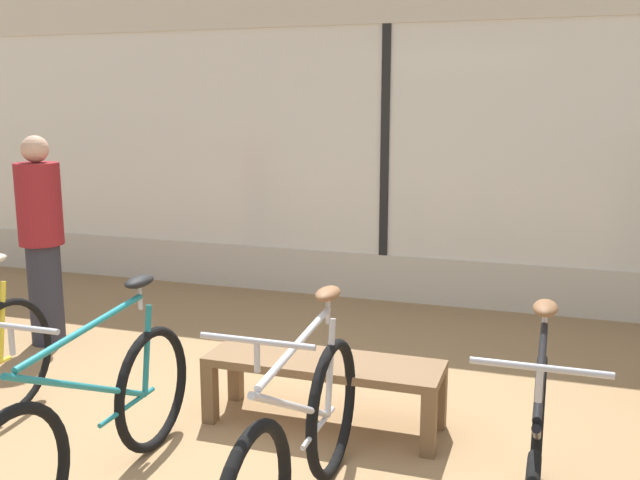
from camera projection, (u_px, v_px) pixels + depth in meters
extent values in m
plane|color=#99754C|center=(220.00, 478.00, 3.66)|extent=(24.00, 24.00, 0.00)
cube|color=beige|center=(383.00, 277.00, 6.93)|extent=(12.00, 0.08, 0.45)
cube|color=silver|center=(386.00, 143.00, 6.68)|extent=(12.00, 0.04, 2.15)
cube|color=black|center=(385.00, 143.00, 6.66)|extent=(0.08, 0.02, 2.15)
torus|color=black|center=(10.00, 357.00, 4.35)|extent=(0.05, 0.73, 0.73)
cylinder|color=gold|center=(2.00, 322.00, 4.27)|extent=(0.03, 0.11, 0.49)
torus|color=black|center=(153.00, 389.00, 3.93)|extent=(0.05, 0.69, 0.69)
cylinder|color=#1E7A7F|center=(85.00, 387.00, 3.34)|extent=(0.03, 1.00, 0.51)
cylinder|color=#1E7A7F|center=(147.00, 350.00, 3.84)|extent=(0.03, 0.11, 0.49)
cylinder|color=#1E7A7F|center=(85.00, 329.00, 3.32)|extent=(0.03, 0.93, 0.10)
cylinder|color=#1E7A7F|center=(128.00, 406.00, 3.70)|extent=(0.03, 0.49, 0.03)
cylinder|color=#B2B2B7|center=(140.00, 296.00, 3.75)|extent=(0.02, 0.02, 0.14)
ellipsoid|color=black|center=(139.00, 281.00, 3.73)|extent=(0.11, 0.22, 0.06)
cylinder|color=#B2B2B7|center=(12.00, 341.00, 2.87)|extent=(0.02, 0.02, 0.12)
cylinder|color=#ADADB2|center=(10.00, 326.00, 2.86)|extent=(0.46, 0.02, 0.02)
torus|color=black|center=(332.00, 409.00, 3.64)|extent=(0.06, 0.72, 0.72)
cylinder|color=#BCBCC1|center=(295.00, 407.00, 3.10)|extent=(0.03, 0.93, 0.51)
cylinder|color=#BCBCC1|center=(330.00, 367.00, 3.56)|extent=(0.03, 0.11, 0.49)
cylinder|color=#BCBCC1|center=(297.00, 344.00, 3.07)|extent=(0.03, 0.86, 0.10)
cylinder|color=#BCBCC1|center=(318.00, 427.00, 3.44)|extent=(0.03, 0.45, 0.03)
cylinder|color=#B2B2B7|center=(328.00, 309.00, 3.47)|extent=(0.02, 0.02, 0.14)
ellipsoid|color=brown|center=(328.00, 294.00, 3.45)|extent=(0.11, 0.22, 0.06)
cylinder|color=#B2B2B7|center=(257.00, 357.00, 2.65)|extent=(0.02, 0.02, 0.12)
cylinder|color=#ADADB2|center=(257.00, 341.00, 2.64)|extent=(0.46, 0.02, 0.02)
torus|color=black|center=(538.00, 431.00, 3.38)|extent=(0.05, 0.73, 0.73)
cylinder|color=black|center=(537.00, 434.00, 2.82)|extent=(0.03, 0.95, 0.51)
cylinder|color=black|center=(541.00, 387.00, 3.30)|extent=(0.03, 0.11, 0.49)
cylinder|color=black|center=(541.00, 366.00, 2.80)|extent=(0.03, 0.88, 0.10)
cylinder|color=black|center=(536.00, 453.00, 3.16)|extent=(0.03, 0.46, 0.03)
cylinder|color=#B2B2B7|center=(544.00, 325.00, 3.20)|extent=(0.02, 0.02, 0.14)
ellipsoid|color=brown|center=(545.00, 308.00, 3.18)|extent=(0.11, 0.22, 0.06)
cylinder|color=#B2B2B7|center=(539.00, 385.00, 2.37)|extent=(0.02, 0.02, 0.12)
cylinder|color=#ADADB2|center=(540.00, 368.00, 2.36)|extent=(0.46, 0.02, 0.02)
cube|color=brown|center=(324.00, 363.00, 4.20)|extent=(1.40, 0.44, 0.05)
cube|color=brown|center=(210.00, 393.00, 4.27)|extent=(0.08, 0.08, 0.36)
cube|color=brown|center=(429.00, 425.00, 3.86)|extent=(0.08, 0.08, 0.36)
cube|color=brown|center=(236.00, 372.00, 4.61)|extent=(0.08, 0.08, 0.36)
cube|color=brown|center=(439.00, 399.00, 4.20)|extent=(0.08, 0.08, 0.36)
cylinder|color=#2D2D38|center=(46.00, 294.00, 5.65)|extent=(0.36, 0.36, 0.81)
cylinder|color=maroon|center=(39.00, 204.00, 5.51)|extent=(0.47, 0.47, 0.64)
sphere|color=tan|center=(35.00, 149.00, 5.43)|extent=(0.21, 0.21, 0.21)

